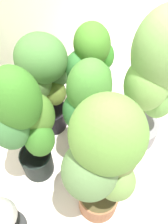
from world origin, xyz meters
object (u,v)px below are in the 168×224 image
potted_plant_front_left (104,164)px  floor_fan (2,217)px  potted_plant_back_center (44,79)px  potted_plant_back_right (91,72)px  potted_plant_back_left (26,125)px  potted_plant_front_right (156,79)px  potted_plant_center (89,110)px

potted_plant_front_left → floor_fan: bearing=139.3°
potted_plant_back_center → potted_plant_back_right: 0.32m
potted_plant_back_left → potted_plant_back_right: bearing=0.1°
potted_plant_front_right → floor_fan: (-0.98, 0.31, -0.38)m
potted_plant_back_right → floor_fan: size_ratio=2.15×
floor_fan → potted_plant_back_left: bearing=57.5°
potted_plant_front_left → potted_plant_back_left: bearing=93.0°
potted_plant_back_right → potted_plant_back_left: bearing=-179.9°
potted_plant_back_center → potted_plant_front_right: size_ratio=0.77×
potted_plant_back_left → floor_fan: potted_plant_back_left is taller
potted_plant_front_left → potted_plant_center: size_ratio=1.21×
potted_plant_front_left → potted_plant_center: potted_plant_front_left is taller
potted_plant_back_center → potted_plant_center: size_ratio=0.94×
potted_plant_front_left → potted_plant_back_left: potted_plant_front_left is taller
potted_plant_center → potted_plant_back_left: bearing=147.6°
potted_plant_back_left → potted_plant_back_center: bearing=26.9°
potted_plant_front_left → floor_fan: potted_plant_front_left is taller
potted_plant_front_left → floor_fan: size_ratio=2.81×
potted_plant_center → floor_fan: bearing=173.1°
potted_plant_back_right → potted_plant_back_left: (-0.59, -0.00, 0.11)m
potted_plant_back_right → potted_plant_front_right: size_ratio=0.75×
potted_plant_front_left → potted_plant_front_right: size_ratio=0.98×
potted_plant_center → potted_plant_front_right: 0.40m
potted_plant_front_left → potted_plant_back_left: 0.46m
potted_plant_back_left → potted_plant_front_right: bearing=-34.3°
potted_plant_back_center → potted_plant_back_right: (0.26, -0.17, -0.06)m
potted_plant_back_center → potted_plant_back_left: bearing=-153.1°
potted_plant_back_right → potted_plant_front_right: (0.01, -0.41, 0.18)m
potted_plant_front_left → potted_plant_back_right: size_ratio=1.31×
potted_plant_center → potted_plant_front_right: potted_plant_front_right is taller
potted_plant_center → potted_plant_back_left: 0.35m
potted_plant_back_left → potted_plant_center: bearing=-32.4°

